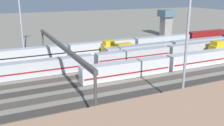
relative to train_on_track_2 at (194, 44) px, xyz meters
name	(u,v)px	position (x,y,z in m)	size (l,w,h in m)	color
ground_plane	(130,69)	(30.78, 10.00, -2.11)	(400.00, 400.00, 0.00)	gray
track_bed_0	(101,53)	(30.78, -10.00, -2.05)	(140.00, 2.80, 0.12)	#4C443D
track_bed_1	(107,56)	(30.78, -5.00, -2.05)	(140.00, 2.80, 0.12)	#3D3833
track_bed_2	(114,60)	(30.78, 0.00, -2.05)	(140.00, 2.80, 0.12)	#4C443D
track_bed_3	(122,64)	(30.78, 5.00, -2.05)	(140.00, 2.80, 0.12)	#4C443D
track_bed_4	(130,69)	(30.78, 10.00, -2.05)	(140.00, 2.80, 0.12)	#4C443D
track_bed_5	(140,75)	(30.78, 15.00, -2.05)	(140.00, 2.80, 0.12)	#3D3833
track_bed_6	(152,81)	(30.78, 20.00, -2.05)	(140.00, 2.80, 0.12)	#4C443D
track_bed_7	(165,88)	(30.78, 25.00, -2.05)	(140.00, 2.80, 0.12)	#3D3833
track_bed_8	(180,97)	(30.78, 30.00, -2.05)	(140.00, 2.80, 0.12)	#4C443D
train_on_track_2	(194,44)	(0.00, 0.00, 0.00)	(66.40, 3.06, 4.40)	#285193
train_on_track_1	(116,49)	(27.71, -5.00, 0.04)	(10.00, 3.00, 5.00)	gold
train_on_track_5	(168,63)	(22.59, 15.00, -0.14)	(47.20, 3.06, 3.80)	silver
train_on_track_3	(134,56)	(27.01, 5.00, -0.11)	(119.80, 3.06, 3.80)	#B7BABF
train_on_track_4	(223,50)	(-2.63, 10.00, 0.04)	(10.00, 3.00, 5.00)	gold
train_on_track_0	(97,48)	(32.33, -10.00, -0.06)	(114.80, 3.06, 4.40)	maroon
signal_gantry	(60,47)	(49.29, 10.00, 5.68)	(0.70, 45.00, 8.80)	#4C4742
control_tower	(166,21)	(-8.03, -26.97, 4.94)	(6.00, 6.00, 11.97)	gray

